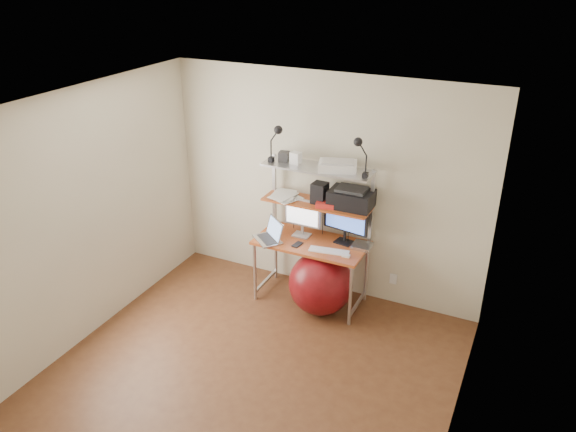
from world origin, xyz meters
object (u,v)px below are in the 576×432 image
at_px(laptop, 271,235).
at_px(printer, 351,198).
at_px(exercise_ball, 321,283).
at_px(monitor_silver, 303,215).
at_px(monitor_black, 346,220).

distance_m(laptop, printer, 0.96).
height_order(printer, exercise_ball, printer).
distance_m(monitor_silver, printer, 0.59).
relative_size(printer, exercise_ball, 0.66).
distance_m(monitor_silver, monitor_black, 0.48).
relative_size(monitor_silver, monitor_black, 0.89).
bearing_deg(exercise_ball, monitor_black, 64.25).
distance_m(monitor_silver, exercise_ball, 0.76).
bearing_deg(monitor_silver, laptop, -136.32).
bearing_deg(printer, monitor_silver, -172.68).
height_order(monitor_black, exercise_ball, monitor_black).
bearing_deg(monitor_silver, printer, 8.54).
distance_m(monitor_black, laptop, 0.82).
height_order(monitor_silver, laptop, monitor_silver).
distance_m(monitor_black, printer, 0.26).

